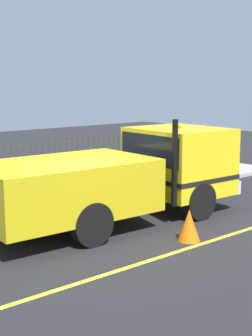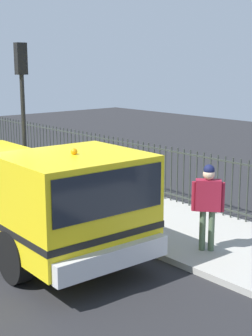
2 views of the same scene
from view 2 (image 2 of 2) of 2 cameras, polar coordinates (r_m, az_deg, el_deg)
sidewalk_slab at (r=13.67m, az=-3.05°, el=-3.89°), size 3.07×20.59×0.13m
work_truck at (r=10.42m, az=-10.87°, el=-2.50°), size 2.66×6.90×2.58m
worker_standing at (r=9.87m, az=9.43°, el=-3.47°), size 0.50×0.52×1.76m
iron_fence at (r=14.36m, az=1.37°, el=0.25°), size 0.04×17.53×1.49m
traffic_light_near at (r=14.01m, az=-11.88°, el=8.92°), size 0.30×0.21×4.22m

